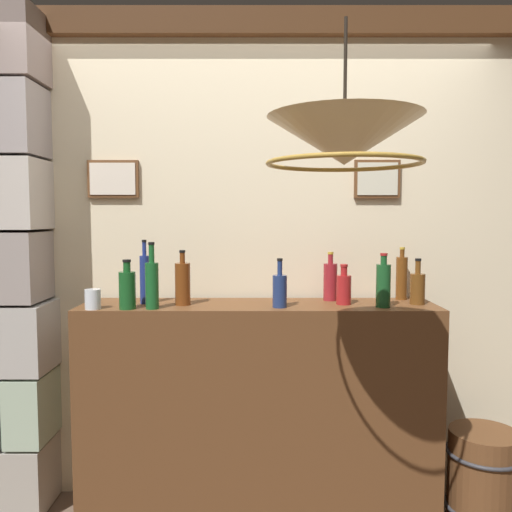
{
  "coord_description": "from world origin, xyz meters",
  "views": [
    {
      "loc": [
        -0.01,
        -1.79,
        1.58
      ],
      "look_at": [
        0.0,
        0.77,
        1.38
      ],
      "focal_mm": 36.34,
      "sensor_mm": 36.0,
      "label": 1
    }
  ],
  "objects_px": {
    "liquor_bottle_whiskey": "(125,289)",
    "glass_tumbler_rocks": "(90,299)",
    "liquor_bottle_rye": "(180,283)",
    "liquor_bottle_mezcal": "(142,278)",
    "pendant_lamp": "(341,143)",
    "wooden_barrel": "(480,479)",
    "liquor_bottle_bourbon": "(381,284)",
    "liquor_bottle_gin": "(399,277)",
    "liquor_bottle_brandy": "(415,287)",
    "liquor_bottle_scotch": "(149,283)",
    "liquor_bottle_sherry": "(341,288)",
    "liquor_bottle_amaro": "(277,290)",
    "liquor_bottle_vermouth": "(328,281)"
  },
  "relations": [
    {
      "from": "liquor_bottle_brandy",
      "to": "wooden_barrel",
      "type": "xyz_separation_m",
      "value": [
        0.33,
        -0.1,
        -0.96
      ]
    },
    {
      "from": "glass_tumbler_rocks",
      "to": "liquor_bottle_amaro",
      "type": "bearing_deg",
      "value": 3.15
    },
    {
      "from": "liquor_bottle_scotch",
      "to": "glass_tumbler_rocks",
      "type": "height_order",
      "value": "liquor_bottle_scotch"
    },
    {
      "from": "liquor_bottle_rye",
      "to": "glass_tumbler_rocks",
      "type": "height_order",
      "value": "liquor_bottle_rye"
    },
    {
      "from": "liquor_bottle_amaro",
      "to": "liquor_bottle_whiskey",
      "type": "bearing_deg",
      "value": -176.47
    },
    {
      "from": "liquor_bottle_brandy",
      "to": "wooden_barrel",
      "type": "distance_m",
      "value": 1.02
    },
    {
      "from": "liquor_bottle_sherry",
      "to": "liquor_bottle_mezcal",
      "type": "height_order",
      "value": "liquor_bottle_mezcal"
    },
    {
      "from": "liquor_bottle_whiskey",
      "to": "liquor_bottle_bourbon",
      "type": "height_order",
      "value": "liquor_bottle_bourbon"
    },
    {
      "from": "liquor_bottle_gin",
      "to": "wooden_barrel",
      "type": "height_order",
      "value": "liquor_bottle_gin"
    },
    {
      "from": "liquor_bottle_bourbon",
      "to": "wooden_barrel",
      "type": "bearing_deg",
      "value": -1.04
    },
    {
      "from": "liquor_bottle_rye",
      "to": "liquor_bottle_mezcal",
      "type": "height_order",
      "value": "liquor_bottle_mezcal"
    },
    {
      "from": "liquor_bottle_whiskey",
      "to": "glass_tumbler_rocks",
      "type": "relative_size",
      "value": 2.49
    },
    {
      "from": "glass_tumbler_rocks",
      "to": "liquor_bottle_whiskey",
      "type": "bearing_deg",
      "value": 1.46
    },
    {
      "from": "wooden_barrel",
      "to": "liquor_bottle_bourbon",
      "type": "bearing_deg",
      "value": 178.96
    },
    {
      "from": "liquor_bottle_whiskey",
      "to": "liquor_bottle_brandy",
      "type": "relative_size",
      "value": 1.02
    },
    {
      "from": "liquor_bottle_amaro",
      "to": "pendant_lamp",
      "type": "bearing_deg",
      "value": -75.56
    },
    {
      "from": "liquor_bottle_gin",
      "to": "glass_tumbler_rocks",
      "type": "xyz_separation_m",
      "value": [
        -1.57,
        -0.29,
        -0.07
      ]
    },
    {
      "from": "liquor_bottle_sherry",
      "to": "liquor_bottle_mezcal",
      "type": "xyz_separation_m",
      "value": [
        -1.02,
        0.02,
        0.05
      ]
    },
    {
      "from": "liquor_bottle_amaro",
      "to": "liquor_bottle_vermouth",
      "type": "xyz_separation_m",
      "value": [
        0.28,
        0.21,
        0.02
      ]
    },
    {
      "from": "liquor_bottle_mezcal",
      "to": "pendant_lamp",
      "type": "distance_m",
      "value": 1.33
    },
    {
      "from": "liquor_bottle_gin",
      "to": "liquor_bottle_bourbon",
      "type": "bearing_deg",
      "value": -123.33
    },
    {
      "from": "liquor_bottle_sherry",
      "to": "liquor_bottle_scotch",
      "type": "height_order",
      "value": "liquor_bottle_scotch"
    },
    {
      "from": "liquor_bottle_sherry",
      "to": "liquor_bottle_mezcal",
      "type": "distance_m",
      "value": 1.02
    },
    {
      "from": "liquor_bottle_bourbon",
      "to": "liquor_bottle_vermouth",
      "type": "height_order",
      "value": "liquor_bottle_bourbon"
    },
    {
      "from": "liquor_bottle_whiskey",
      "to": "liquor_bottle_mezcal",
      "type": "bearing_deg",
      "value": 71.44
    },
    {
      "from": "liquor_bottle_mezcal",
      "to": "pendant_lamp",
      "type": "relative_size",
      "value": 0.61
    },
    {
      "from": "liquor_bottle_scotch",
      "to": "liquor_bottle_mezcal",
      "type": "height_order",
      "value": "liquor_bottle_mezcal"
    },
    {
      "from": "liquor_bottle_whiskey",
      "to": "liquor_bottle_scotch",
      "type": "xyz_separation_m",
      "value": [
        0.12,
        0.0,
        0.03
      ]
    },
    {
      "from": "liquor_bottle_whiskey",
      "to": "liquor_bottle_mezcal",
      "type": "height_order",
      "value": "liquor_bottle_mezcal"
    },
    {
      "from": "liquor_bottle_mezcal",
      "to": "liquor_bottle_bourbon",
      "type": "bearing_deg",
      "value": -5.03
    },
    {
      "from": "liquor_bottle_amaro",
      "to": "liquor_bottle_vermouth",
      "type": "bearing_deg",
      "value": 37.06
    },
    {
      "from": "liquor_bottle_gin",
      "to": "liquor_bottle_whiskey",
      "type": "bearing_deg",
      "value": -168.4
    },
    {
      "from": "glass_tumbler_rocks",
      "to": "wooden_barrel",
      "type": "distance_m",
      "value": 2.15
    },
    {
      "from": "pendant_lamp",
      "to": "liquor_bottle_brandy",
      "type": "bearing_deg",
      "value": 57.37
    },
    {
      "from": "liquor_bottle_whiskey",
      "to": "liquor_bottle_rye",
      "type": "xyz_separation_m",
      "value": [
        0.25,
        0.11,
        0.01
      ]
    },
    {
      "from": "liquor_bottle_whiskey",
      "to": "liquor_bottle_vermouth",
      "type": "height_order",
      "value": "liquor_bottle_vermouth"
    },
    {
      "from": "liquor_bottle_sherry",
      "to": "liquor_bottle_amaro",
      "type": "height_order",
      "value": "liquor_bottle_amaro"
    },
    {
      "from": "liquor_bottle_amaro",
      "to": "liquor_bottle_sherry",
      "type": "bearing_deg",
      "value": 14.68
    },
    {
      "from": "liquor_bottle_sherry",
      "to": "liquor_bottle_vermouth",
      "type": "xyz_separation_m",
      "value": [
        -0.05,
        0.12,
        0.02
      ]
    },
    {
      "from": "liquor_bottle_rye",
      "to": "glass_tumbler_rocks",
      "type": "xyz_separation_m",
      "value": [
        -0.42,
        -0.12,
        -0.06
      ]
    },
    {
      "from": "liquor_bottle_mezcal",
      "to": "liquor_bottle_gin",
      "type": "height_order",
      "value": "liquor_bottle_mezcal"
    },
    {
      "from": "liquor_bottle_sherry",
      "to": "pendant_lamp",
      "type": "bearing_deg",
      "value": -100.09
    },
    {
      "from": "liquor_bottle_bourbon",
      "to": "liquor_bottle_sherry",
      "type": "bearing_deg",
      "value": 155.27
    },
    {
      "from": "liquor_bottle_scotch",
      "to": "pendant_lamp",
      "type": "bearing_deg",
      "value": -40.17
    },
    {
      "from": "liquor_bottle_vermouth",
      "to": "liquor_bottle_amaro",
      "type": "bearing_deg",
      "value": -142.94
    },
    {
      "from": "liquor_bottle_gin",
      "to": "wooden_barrel",
      "type": "distance_m",
      "value": 1.09
    },
    {
      "from": "liquor_bottle_sherry",
      "to": "liquor_bottle_scotch",
      "type": "distance_m",
      "value": 0.96
    },
    {
      "from": "liquor_bottle_bourbon",
      "to": "liquor_bottle_mezcal",
      "type": "distance_m",
      "value": 1.2
    },
    {
      "from": "liquor_bottle_sherry",
      "to": "wooden_barrel",
      "type": "distance_m",
      "value": 1.19
    },
    {
      "from": "liquor_bottle_scotch",
      "to": "liquor_bottle_rye",
      "type": "distance_m",
      "value": 0.17
    }
  ]
}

